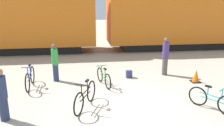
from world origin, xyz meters
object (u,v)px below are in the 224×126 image
(freight_train, at_px, (101,11))
(traffic_cone, at_px, (196,76))
(bicycle_teal, at_px, (212,100))
(person_in_navy, at_px, (2,95))
(bicycle_green, at_px, (104,77))
(person_in_purple, at_px, (165,56))
(bicycle_black, at_px, (85,97))
(person_in_green, at_px, (55,62))
(bicycle_blue, at_px, (30,78))
(backpack, at_px, (129,74))

(freight_train, relative_size, traffic_cone, 47.90)
(bicycle_teal, distance_m, person_in_navy, 6.45)
(bicycle_green, bearing_deg, person_in_purple, 18.63)
(bicycle_black, bearing_deg, freight_train, 81.78)
(person_in_purple, bearing_deg, bicycle_black, -138.35)
(bicycle_teal, bearing_deg, person_in_navy, 178.00)
(person_in_navy, relative_size, person_in_green, 0.95)
(bicycle_green, xyz_separation_m, traffic_cone, (4.06, -0.13, -0.09))
(bicycle_green, height_order, person_in_navy, person_in_navy)
(bicycle_green, height_order, person_in_purple, person_in_purple)
(bicycle_blue, distance_m, traffic_cone, 7.08)
(bicycle_black, height_order, traffic_cone, bicycle_black)
(backpack, height_order, traffic_cone, traffic_cone)
(person_in_purple, height_order, traffic_cone, person_in_purple)
(bicycle_blue, bearing_deg, bicycle_green, -2.77)
(bicycle_teal, height_order, traffic_cone, bicycle_teal)
(bicycle_blue, height_order, traffic_cone, bicycle_blue)
(person_in_green, relative_size, person_in_purple, 0.93)
(bicycle_teal, bearing_deg, person_in_purple, 93.05)
(freight_train, distance_m, backpack, 6.97)
(bicycle_green, xyz_separation_m, bicycle_black, (-0.79, -1.98, 0.05))
(person_in_navy, relative_size, person_in_purple, 0.88)
(traffic_cone, bearing_deg, backpack, 160.91)
(bicycle_blue, bearing_deg, person_in_green, 35.13)
(bicycle_green, xyz_separation_m, person_in_navy, (-3.18, -2.46, 0.46))
(person_in_navy, bearing_deg, bicycle_blue, -68.79)
(backpack, bearing_deg, traffic_cone, -19.09)
(bicycle_blue, xyz_separation_m, bicycle_green, (3.01, -0.15, -0.05))
(freight_train, xyz_separation_m, bicycle_green, (-0.54, -7.24, -2.49))
(person_in_green, bearing_deg, backpack, -94.35)
(bicycle_black, xyz_separation_m, person_in_green, (-1.27, 2.79, 0.47))
(bicycle_green, distance_m, person_in_navy, 4.04)
(freight_train, bearing_deg, bicycle_blue, -116.62)
(freight_train, distance_m, person_in_purple, 6.96)
(bicycle_black, distance_m, person_in_purple, 4.91)
(person_in_green, height_order, traffic_cone, person_in_green)
(person_in_navy, height_order, person_in_green, person_in_green)
(person_in_green, bearing_deg, person_in_purple, -92.38)
(bicycle_teal, distance_m, backpack, 4.05)
(freight_train, distance_m, traffic_cone, 8.56)
(freight_train, relative_size, backpack, 77.49)
(freight_train, bearing_deg, bicycle_green, -94.28)
(bicycle_blue, relative_size, person_in_purple, 0.99)
(backpack, bearing_deg, bicycle_green, -146.33)
(bicycle_green, distance_m, bicycle_teal, 4.21)
(bicycle_green, bearing_deg, person_in_green, 158.32)
(bicycle_blue, xyz_separation_m, backpack, (4.28, 0.70, -0.23))
(bicycle_black, bearing_deg, person_in_green, 114.43)
(person_in_green, bearing_deg, bicycle_black, -160.33)
(bicycle_teal, bearing_deg, person_in_green, 146.63)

